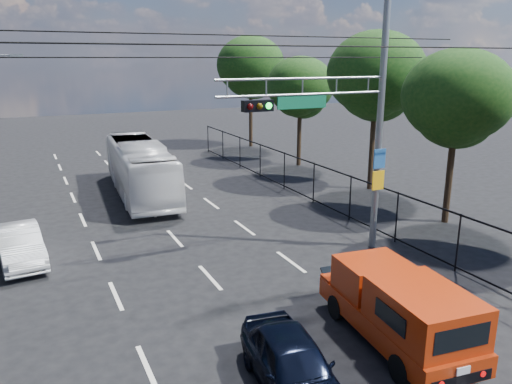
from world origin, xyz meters
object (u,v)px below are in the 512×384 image
signal_mast (352,108)px  white_van (20,245)px  white_bus (140,168)px  navy_hatchback (293,365)px  red_pickup (398,307)px

signal_mast → white_van: (-10.78, 4.03, -4.61)m
signal_mast → white_van: signal_mast is taller
white_bus → navy_hatchback: bearing=-88.5°
red_pickup → white_bus: white_bus is taller
red_pickup → white_van: (-8.37, 9.60, -0.35)m
red_pickup → navy_hatchback: (-3.25, -0.54, -0.35)m
navy_hatchback → white_van: 11.36m
white_van → signal_mast: bearing=-26.1°
signal_mast → white_bus: size_ratio=0.95×
signal_mast → navy_hatchback: bearing=-132.9°
red_pickup → white_van: bearing=131.1°
signal_mast → white_bus: signal_mast is taller
white_bus → white_van: 9.21m
navy_hatchback → white_van: bearing=124.7°
signal_mast → navy_hatchback: 9.53m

